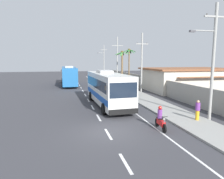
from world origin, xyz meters
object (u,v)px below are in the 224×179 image
object	(u,v)px
pedestrian_near_kerb	(198,110)
utility_pole_mid	(142,62)
palm_nearest	(122,62)
palm_second	(129,58)
utility_pole_distant	(104,60)
coach_bus_far_lane	(69,75)
roadside_building	(187,79)
motorcycle_beside_bus	(160,120)
motorcycle_trailing	(114,88)
coach_bus_foreground	(107,87)
utility_pole_nearest	(212,60)
utility_pole_far	(117,59)

from	to	relation	value
pedestrian_near_kerb	utility_pole_mid	bearing A→B (deg)	116.81
palm_nearest	palm_second	world-z (taller)	palm_second
pedestrian_near_kerb	utility_pole_distant	distance (m)	46.39
coach_bus_far_lane	roadside_building	bearing A→B (deg)	-31.87
utility_pole_mid	palm_nearest	xyz separation A→B (m)	(-0.90, 7.70, -0.15)
coach_bus_far_lane	motorcycle_beside_bus	xyz separation A→B (m)	(5.69, -27.76, -1.30)
utility_pole_distant	roadside_building	size ratio (longest dim) A/B	0.69
motorcycle_trailing	coach_bus_foreground	bearing A→B (deg)	-107.98
utility_pole_mid	roadside_building	world-z (taller)	utility_pole_mid
coach_bus_foreground	palm_second	distance (m)	21.19
utility_pole_nearest	palm_nearest	xyz separation A→B (m)	(-0.77, 23.05, -0.42)
motorcycle_trailing	utility_pole_far	bearing A→B (deg)	73.92
coach_bus_far_lane	utility_pole_distant	distance (m)	22.32
utility_pole_nearest	utility_pole_mid	bearing A→B (deg)	89.51
roadside_building	palm_nearest	bearing A→B (deg)	137.78
pedestrian_near_kerb	utility_pole_far	size ratio (longest dim) A/B	0.16
coach_bus_foreground	pedestrian_near_kerb	size ratio (longest dim) A/B	6.82
utility_pole_far	utility_pole_nearest	bearing A→B (deg)	-90.47
motorcycle_trailing	utility_pole_distant	distance (m)	30.91
utility_pole_nearest	utility_pole_distant	size ratio (longest dim) A/B	0.98
coach_bus_foreground	motorcycle_beside_bus	world-z (taller)	coach_bus_foreground
utility_pole_mid	palm_second	distance (m)	11.17
coach_bus_foreground	coach_bus_far_lane	world-z (taller)	coach_bus_far_lane
palm_second	utility_pole_nearest	bearing A→B (deg)	-93.55
utility_pole_distant	palm_second	size ratio (longest dim) A/B	1.28
utility_pole_nearest	palm_second	size ratio (longest dim) A/B	1.26
motorcycle_beside_bus	roadside_building	bearing A→B (deg)	52.24
coach_bus_far_lane	utility_pole_distant	bearing A→B (deg)	61.54
coach_bus_far_lane	motorcycle_beside_bus	distance (m)	28.37
coach_bus_far_lane	motorcycle_beside_bus	size ratio (longest dim) A/B	6.32
coach_bus_foreground	utility_pole_mid	world-z (taller)	utility_pole_mid
motorcycle_trailing	palm_second	world-z (taller)	palm_second
motorcycle_trailing	palm_nearest	xyz separation A→B (m)	(3.30, 7.32, 3.78)
motorcycle_beside_bus	roadside_building	xyz separation A→B (m)	(12.66, 16.35, 1.15)
coach_bus_far_lane	motorcycle_trailing	bearing A→B (deg)	-59.50
coach_bus_far_lane	utility_pole_distant	size ratio (longest dim) A/B	1.34
coach_bus_foreground	palm_second	xyz separation A→B (m)	(8.45, 19.15, 3.33)
motorcycle_trailing	utility_pole_distant	world-z (taller)	utility_pole_distant
coach_bus_far_lane	roadside_building	xyz separation A→B (m)	(18.35, -11.41, -0.15)
utility_pole_distant	palm_nearest	size ratio (longest dim) A/B	1.41
palm_nearest	utility_pole_mid	bearing A→B (deg)	-83.34
motorcycle_beside_bus	utility_pole_far	world-z (taller)	utility_pole_far
motorcycle_trailing	roadside_building	xyz separation A→B (m)	(11.94, -0.53, 1.16)
utility_pole_mid	roadside_building	size ratio (longest dim) A/B	0.66
utility_pole_distant	palm_nearest	bearing A→B (deg)	-92.08
coach_bus_foreground	motorcycle_trailing	bearing A→B (deg)	72.02
coach_bus_foreground	utility_pole_far	bearing A→B (deg)	73.22
coach_bus_far_lane	utility_pole_far	xyz separation A→B (m)	(10.73, 4.10, 3.22)
coach_bus_far_lane	utility_pole_far	bearing A→B (deg)	20.89
motorcycle_trailing	pedestrian_near_kerb	bearing A→B (deg)	-79.55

